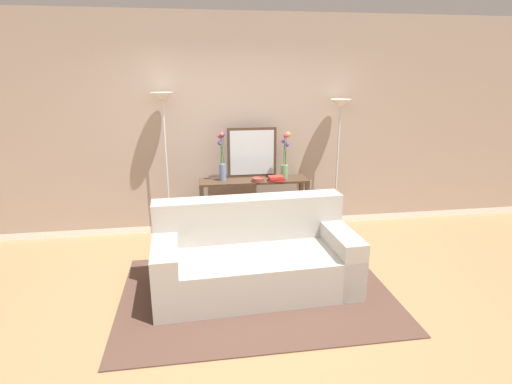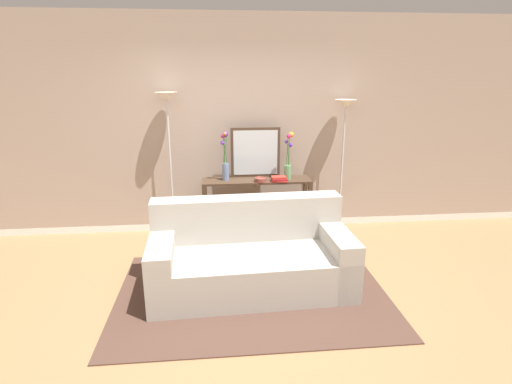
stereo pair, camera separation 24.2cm
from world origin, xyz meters
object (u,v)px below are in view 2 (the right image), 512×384
at_px(couch, 251,258).
at_px(vase_short_flowers, 288,162).
at_px(console_table, 257,197).
at_px(fruit_bowl, 260,180).
at_px(wall_mirror, 255,153).
at_px(vase_tall_flowers, 225,160).
at_px(book_stack, 279,179).
at_px(book_row_under_console, 224,233).
at_px(floor_lamp_left, 168,125).
at_px(floor_lamp_right, 344,129).

height_order(couch, vase_short_flowers, vase_short_flowers).
relative_size(console_table, fruit_bowl, 9.22).
distance_m(wall_mirror, vase_tall_flowers, 0.43).
height_order(vase_short_flowers, book_stack, vase_short_flowers).
relative_size(vase_short_flowers, book_row_under_console, 2.18).
height_order(vase_tall_flowers, book_stack, vase_tall_flowers).
relative_size(couch, book_stack, 9.28).
distance_m(couch, fruit_bowl, 1.33).
xyz_separation_m(floor_lamp_left, vase_tall_flowers, (0.70, -0.11, -0.43)).
xyz_separation_m(floor_lamp_left, fruit_bowl, (1.15, -0.24, -0.67)).
xyz_separation_m(console_table, wall_mirror, (-0.00, 0.15, 0.57)).
xyz_separation_m(fruit_bowl, book_stack, (0.24, -0.00, 0.00)).
bearing_deg(console_table, floor_lamp_right, 6.33).
bearing_deg(vase_tall_flowers, book_row_under_console, -151.89).
distance_m(console_table, vase_short_flowers, 0.63).
distance_m(floor_lamp_right, book_row_under_console, 2.11).
bearing_deg(floor_lamp_left, couch, -57.69).
relative_size(couch, fruit_bowl, 13.23).
bearing_deg(floor_lamp_left, wall_mirror, 0.79).
xyz_separation_m(floor_lamp_left, book_stack, (1.38, -0.24, -0.67)).
bearing_deg(vase_short_flowers, vase_tall_flowers, 177.31).
xyz_separation_m(couch, book_row_under_console, (-0.25, 1.31, -0.25)).
relative_size(vase_tall_flowers, book_row_under_console, 2.21).
height_order(floor_lamp_left, book_row_under_console, floor_lamp_left).
xyz_separation_m(console_table, vase_short_flowers, (0.41, -0.02, 0.48)).
xyz_separation_m(floor_lamp_right, book_stack, (-0.89, -0.24, -0.59)).
distance_m(couch, wall_mirror, 1.68).
xyz_separation_m(floor_lamp_left, floor_lamp_right, (2.28, 0.00, -0.08)).
bearing_deg(wall_mirror, fruit_bowl, -81.17).
bearing_deg(floor_lamp_left, vase_tall_flowers, -8.79).
bearing_deg(couch, book_row_under_console, 100.70).
bearing_deg(console_table, book_stack, -21.48).
bearing_deg(vase_short_flowers, floor_lamp_right, 10.91).
relative_size(floor_lamp_right, book_stack, 8.20).
height_order(fruit_bowl, book_row_under_console, fruit_bowl).
relative_size(couch, console_table, 1.44).
height_order(floor_lamp_right, book_row_under_console, floor_lamp_right).
relative_size(floor_lamp_left, wall_mirror, 2.89).
relative_size(console_table, wall_mirror, 2.16).
height_order(floor_lamp_left, wall_mirror, floor_lamp_left).
height_order(couch, vase_tall_flowers, vase_tall_flowers).
bearing_deg(fruit_bowl, book_stack, -0.40).
relative_size(floor_lamp_left, book_stack, 8.67).
bearing_deg(couch, wall_mirror, 82.47).
bearing_deg(wall_mirror, floor_lamp_right, -0.75).
xyz_separation_m(wall_mirror, vase_short_flowers, (0.41, -0.16, -0.09)).
bearing_deg(vase_short_flowers, book_row_under_console, 178.85).
bearing_deg(wall_mirror, vase_short_flowers, -21.62).
xyz_separation_m(wall_mirror, book_row_under_console, (-0.44, -0.15, -1.06)).
xyz_separation_m(vase_short_flowers, book_stack, (-0.13, -0.09, -0.21)).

